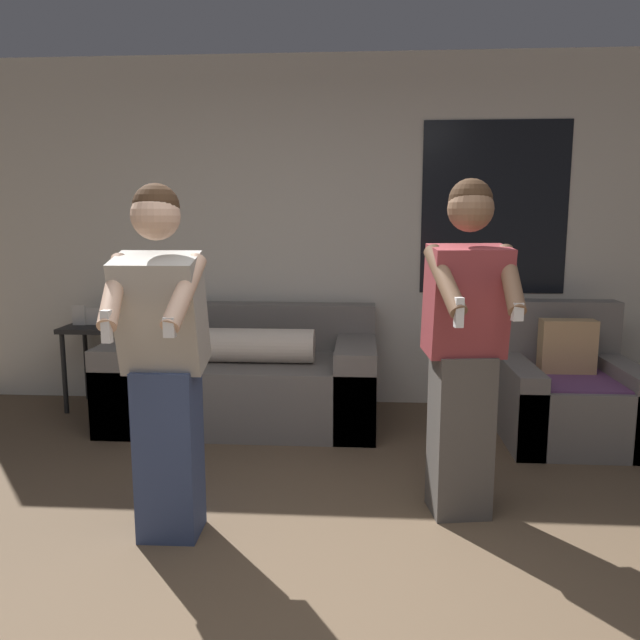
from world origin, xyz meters
name	(u,v)px	position (x,y,z in m)	size (l,w,h in m)	color
wall_back	(340,234)	(0.02, 3.12, 1.35)	(6.33, 0.07, 2.70)	beige
couch	(245,379)	(-0.65, 2.59, 0.31)	(1.91, 0.98, 0.82)	slate
armchair	(565,393)	(1.58, 2.39, 0.30)	(0.87, 0.93, 0.89)	slate
side_table	(94,339)	(-1.89, 2.83, 0.54)	(0.41, 0.46, 0.81)	black
person_left	(164,363)	(-0.68, 0.86, 0.84)	(0.43, 0.50, 1.62)	#384770
person_right	(465,348)	(0.70, 1.19, 0.85)	(0.43, 0.52, 1.66)	#56514C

